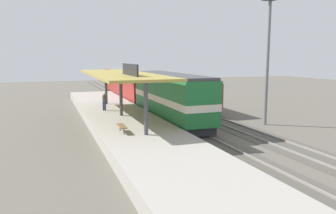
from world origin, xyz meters
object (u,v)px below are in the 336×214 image
Objects in this scene: passenger_carriage_single at (127,84)px; light_mast at (269,31)px; platform_bench at (122,126)px; person_waiting at (104,101)px; freight_car at (187,93)px; locomotive at (170,97)px.

passenger_carriage_single is 24.03m from light_mast.
platform_bench is 10.25m from person_waiting.
light_mast is at bearing -29.69° from person_waiting.
passenger_carriage_single is 1.67× the size of freight_car.
locomotive is 10.58m from light_mast.
freight_car reaches higher than person_waiting.
locomotive is 0.72× the size of passenger_carriage_single.
person_waiting is at bearing 87.59° from platform_bench.
platform_bench is at bearing -169.29° from light_mast.
person_waiting is at bearing 146.26° from locomotive.
freight_car is at bearing 55.35° from locomotive.
platform_bench is 0.12× the size of locomotive.
light_mast reaches higher than locomotive.
platform_bench is 15.72m from light_mast.
light_mast reaches higher than person_waiting.
freight_car is 7.02× the size of person_waiting.
platform_bench is at bearing -132.66° from locomotive.
platform_bench is 0.15× the size of light_mast.
person_waiting is (0.43, 10.23, 0.51)m from platform_bench.
freight_car is at bearing 51.16° from platform_bench.
passenger_carriage_single reaches higher than freight_car.
locomotive reaches higher than platform_bench.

